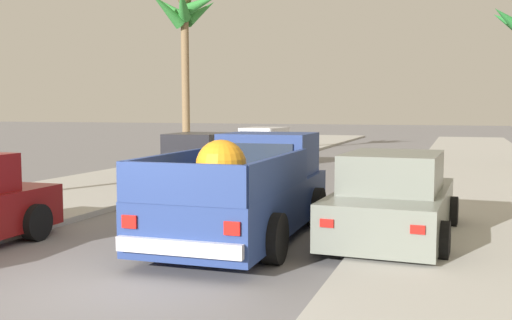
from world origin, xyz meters
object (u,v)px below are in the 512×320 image
Objects in this scene: car_left_near at (199,160)px; car_right_mid at (393,200)px; car_left_mid at (265,148)px; palm_tree_left_fore at (185,21)px; pickup_truck at (246,193)px.

car_left_near is 1.00× the size of car_right_mid.
car_left_mid and car_right_mid have the same top height.
car_left_mid is 0.57× the size of palm_tree_left_fore.
palm_tree_left_fore is (-4.45, 1.96, 5.53)m from car_left_mid.
car_left_near is at bearing 120.47° from pickup_truck.
car_left_near and car_left_mid have the same top height.
palm_tree_left_fore is at bearing 127.04° from car_right_mid.
car_left_near is at bearing -61.91° from palm_tree_left_fore.
pickup_truck reaches higher than car_right_mid.
pickup_truck is 1.22× the size of car_left_mid.
car_left_mid is 13.89m from car_right_mid.
car_left_mid is at bearing 106.64° from pickup_truck.
car_right_mid is 18.77m from palm_tree_left_fore.
pickup_truck is 7.98m from car_left_near.
car_left_mid is at bearing 88.17° from car_left_near.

